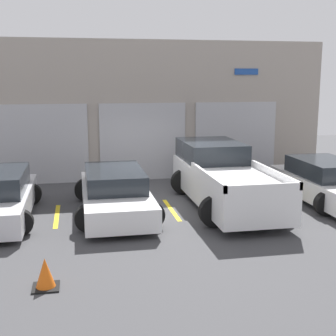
# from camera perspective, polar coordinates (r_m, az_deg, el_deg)

# --- Properties ---
(ground_plane) EXTENTS (28.00, 28.00, 0.00)m
(ground_plane) POSITION_cam_1_polar(r_m,az_deg,el_deg) (14.26, -0.53, -3.83)
(ground_plane) COLOR #3D3D3F
(shophouse_building) EXTENTS (13.23, 0.68, 4.96)m
(shophouse_building) POSITION_cam_1_polar(r_m,az_deg,el_deg) (17.07, -2.62, 6.85)
(shophouse_building) COLOR #9E9389
(shophouse_building) RESTS_ON ground
(pickup_truck) EXTENTS (2.45, 5.53, 1.69)m
(pickup_truck) POSITION_cam_1_polar(r_m,az_deg,el_deg) (13.61, 6.65, -1.14)
(pickup_truck) COLOR white
(pickup_truck) RESTS_ON ground
(sedan_white) EXTENTS (2.18, 4.75, 1.19)m
(sedan_white) POSITION_cam_1_polar(r_m,az_deg,el_deg) (12.81, -6.49, -2.97)
(sedan_white) COLOR white
(sedan_white) RESTS_ON ground
(van_right) EXTENTS (2.14, 4.30, 1.24)m
(van_right) POSITION_cam_1_polar(r_m,az_deg,el_deg) (14.67, 18.69, -1.64)
(van_right) COLOR white
(van_right) RESTS_ON ground
(parking_stripe_left) EXTENTS (0.12, 2.20, 0.01)m
(parking_stripe_left) POSITION_cam_1_polar(r_m,az_deg,el_deg) (12.90, -13.40, -5.71)
(parking_stripe_left) COLOR gold
(parking_stripe_left) RESTS_ON ground
(parking_stripe_centre) EXTENTS (0.12, 2.20, 0.01)m
(parking_stripe_centre) POSITION_cam_1_polar(r_m,az_deg,el_deg) (13.14, 0.42, -5.11)
(parking_stripe_centre) COLOR gold
(parking_stripe_centre) RESTS_ON ground
(parking_stripe_right) EXTENTS (0.12, 2.20, 0.01)m
(parking_stripe_right) POSITION_cam_1_polar(r_m,az_deg,el_deg) (14.08, 13.04, -4.30)
(parking_stripe_right) COLOR gold
(parking_stripe_right) RESTS_ON ground
(traffic_cone) EXTENTS (0.47, 0.47, 0.55)m
(traffic_cone) POSITION_cam_1_polar(r_m,az_deg,el_deg) (8.65, -14.74, -12.44)
(traffic_cone) COLOR black
(traffic_cone) RESTS_ON ground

